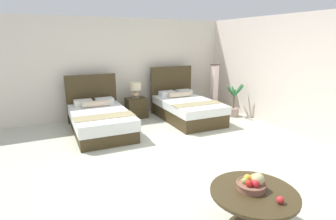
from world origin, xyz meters
name	(u,v)px	position (x,y,z in m)	size (l,w,h in m)	color
ground_plane	(187,156)	(0.00, 0.00, -0.01)	(9.36, 10.17, 0.02)	beige
wall_back	(129,67)	(0.00, 3.28, 1.31)	(9.36, 0.12, 2.62)	beige
wall_side_right	(288,73)	(2.88, 0.40, 1.31)	(0.12, 5.77, 2.62)	beige
bed_near_window	(100,119)	(-1.13, 2.02, 0.29)	(1.28, 2.08, 1.21)	#3D301A
bed_near_corner	(186,108)	(1.14, 2.02, 0.31)	(1.28, 2.07, 1.32)	#3D301A
nightstand	(136,108)	(0.00, 2.75, 0.27)	(0.54, 0.43, 0.54)	#3D301A
table_lamp	(135,89)	(0.00, 2.77, 0.80)	(0.30, 0.30, 0.42)	tan
coffee_table	(253,201)	(-0.35, -2.05, 0.36)	(0.94, 0.94, 0.48)	#3D301A
fruit_bowl	(252,183)	(-0.34, -2.01, 0.55)	(0.32, 0.32, 0.20)	#885846
loose_apple	(280,200)	(-0.27, -2.33, 0.52)	(0.08, 0.08, 0.08)	red
floor_lamp_corner	(214,88)	(2.37, 2.52, 0.68)	(0.21, 0.21, 1.36)	#3B241E
potted_palm	(234,106)	(2.45, 1.71, 0.29)	(0.54, 0.54, 0.92)	gray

